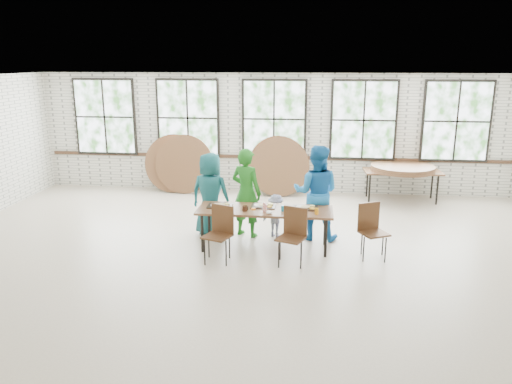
{
  "coord_description": "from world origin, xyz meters",
  "views": [
    {
      "loc": [
        0.95,
        -8.04,
        3.31
      ],
      "look_at": [
        0.0,
        0.4,
        1.05
      ],
      "focal_mm": 35.0,
      "sensor_mm": 36.0,
      "label": 1
    }
  ],
  "objects_px": {
    "chair_near_right": "(293,231)",
    "storage_table": "(402,173)",
    "chair_near_left": "(220,229)",
    "dining_table": "(265,212)"
  },
  "relations": [
    {
      "from": "chair_near_left",
      "to": "storage_table",
      "type": "distance_m",
      "value": 5.55
    },
    {
      "from": "chair_near_right",
      "to": "storage_table",
      "type": "height_order",
      "value": "chair_near_right"
    },
    {
      "from": "chair_near_left",
      "to": "chair_near_right",
      "type": "height_order",
      "value": "same"
    },
    {
      "from": "chair_near_right",
      "to": "chair_near_left",
      "type": "bearing_deg",
      "value": -157.36
    },
    {
      "from": "dining_table",
      "to": "chair_near_right",
      "type": "relative_size",
      "value": 2.53
    },
    {
      "from": "storage_table",
      "to": "dining_table",
      "type": "bearing_deg",
      "value": -132.76
    },
    {
      "from": "dining_table",
      "to": "chair_near_left",
      "type": "relative_size",
      "value": 2.53
    },
    {
      "from": "chair_near_right",
      "to": "storage_table",
      "type": "xyz_separation_m",
      "value": [
        2.45,
        4.13,
        0.13
      ]
    },
    {
      "from": "chair_near_right",
      "to": "storage_table",
      "type": "bearing_deg",
      "value": 80.69
    },
    {
      "from": "chair_near_left",
      "to": "dining_table",
      "type": "bearing_deg",
      "value": 62.64
    }
  ]
}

